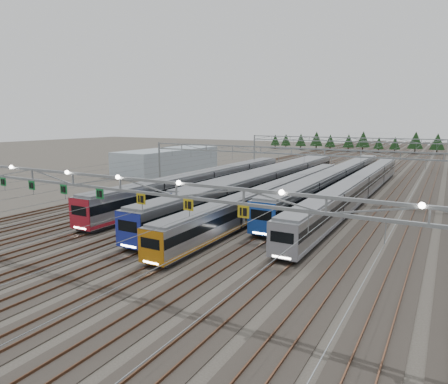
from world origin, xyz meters
The scene contains 13 objects.
ground centered at (0.00, 0.00, 0.00)m, with size 400.00×400.00×0.00m, color #47423A.
track_bed centered at (0.00, 100.00, 1.49)m, with size 54.00×260.00×5.42m.
train_a centered at (-11.25, 31.05, 2.29)m, with size 3.13×51.93×4.08m.
train_b centered at (-6.75, 46.05, 1.95)m, with size 2.61×61.11×3.39m.
train_c centered at (-2.25, 35.25, 2.28)m, with size 3.11×64.66×4.06m.
train_d centered at (2.25, 28.46, 2.00)m, with size 2.69×55.50×3.50m.
train_e centered at (6.75, 43.74, 2.31)m, with size 3.16×61.81×4.12m.
train_f centered at (11.25, 39.74, 2.13)m, with size 2.88×65.11×3.75m.
gantry_near centered at (-0.05, -0.12, 7.09)m, with size 56.36×0.61×8.08m.
gantry_mid centered at (0.00, 40.00, 6.39)m, with size 56.36×0.36×8.00m.
gantry_far centered at (0.00, 85.00, 6.39)m, with size 56.36×0.36×8.00m.
west_shed centered at (-36.92, 54.80, 2.71)m, with size 10.00×30.00×5.42m, color #A2B4C1.
treeline centered at (5.40, 141.21, 4.23)m, with size 106.40×5.60×7.02m.
Camera 1 is at (23.04, -23.64, 12.41)m, focal length 32.00 mm.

